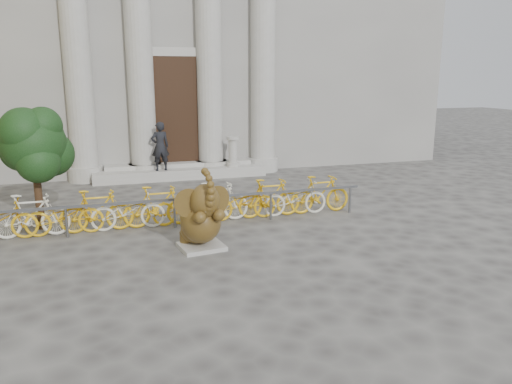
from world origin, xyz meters
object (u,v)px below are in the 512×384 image
object	(u,v)px
tree	(35,145)
pedestrian	(160,146)
bike_rack	(172,205)
elephant_statue	(201,219)

from	to	relation	value
tree	pedestrian	xyz separation A→B (m)	(3.37, 4.77, -0.80)
bike_rack	tree	distance (m)	3.40
elephant_statue	bike_rack	xyz separation A→B (m)	(-0.33, 1.90, -0.14)
elephant_statue	tree	xyz separation A→B (m)	(-3.32, 2.53, 1.35)
bike_rack	tree	xyz separation A→B (m)	(-2.99, 0.63, 1.50)
bike_rack	tree	world-z (taller)	tree
elephant_statue	tree	bearing A→B (deg)	134.89
elephant_statue	pedestrian	world-z (taller)	pedestrian
tree	pedestrian	world-z (taller)	tree
pedestrian	tree	bearing A→B (deg)	47.94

